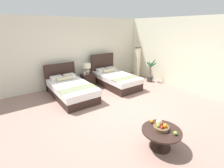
# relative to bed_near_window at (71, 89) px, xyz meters

# --- Properties ---
(ground_plane) EXTENTS (10.07, 10.17, 0.02)m
(ground_plane) POSITION_rel_bed_near_window_xyz_m (1.01, -1.94, -0.30)
(ground_plane) COLOR gray
(wall_back) EXTENTS (10.07, 0.12, 2.85)m
(wall_back) POSITION_rel_bed_near_window_xyz_m (1.01, 1.34, 1.13)
(wall_back) COLOR silver
(wall_back) RESTS_ON ground
(wall_side_right) EXTENTS (0.12, 5.77, 2.85)m
(wall_side_right) POSITION_rel_bed_near_window_xyz_m (4.25, -1.54, 1.13)
(wall_side_right) COLOR #E9E7C9
(wall_side_right) RESTS_ON ground
(bed_near_window) EXTENTS (1.25, 2.23, 1.09)m
(bed_near_window) POSITION_rel_bed_near_window_xyz_m (0.00, 0.00, 0.00)
(bed_near_window) COLOR #32211B
(bed_near_window) RESTS_ON ground
(bed_near_corner) EXTENTS (1.21, 2.19, 1.28)m
(bed_near_corner) POSITION_rel_bed_near_window_xyz_m (2.03, 0.01, 0.01)
(bed_near_corner) COLOR #32211B
(bed_near_corner) RESTS_ON ground
(nightstand) EXTENTS (0.52, 0.49, 0.52)m
(nightstand) POSITION_rel_bed_near_window_xyz_m (1.08, 0.74, -0.03)
(nightstand) COLOR #32211B
(nightstand) RESTS_ON ground
(table_lamp) EXTENTS (0.33, 0.33, 0.47)m
(table_lamp) POSITION_rel_bed_near_window_xyz_m (1.08, 0.76, 0.52)
(table_lamp) COLOR tan
(table_lamp) RESTS_ON nightstand
(vase) EXTENTS (0.08, 0.08, 0.15)m
(vase) POSITION_rel_bed_near_window_xyz_m (0.92, 0.70, 0.30)
(vase) COLOR silver
(vase) RESTS_ON nightstand
(coffee_table) EXTENTS (0.83, 0.83, 0.43)m
(coffee_table) POSITION_rel_bed_near_window_xyz_m (0.51, -3.66, 0.03)
(coffee_table) COLOR #32211B
(coffee_table) RESTS_ON ground
(fruit_bowl) EXTENTS (0.33, 0.33, 0.19)m
(fruit_bowl) POSITION_rel_bed_near_window_xyz_m (0.52, -3.62, 0.20)
(fruit_bowl) COLOR brown
(fruit_bowl) RESTS_ON coffee_table
(loose_apple) EXTENTS (0.08, 0.08, 0.08)m
(loose_apple) POSITION_rel_bed_near_window_xyz_m (0.60, -3.92, 0.18)
(loose_apple) COLOR #87B13C
(loose_apple) RESTS_ON coffee_table
(loose_orange) EXTENTS (0.08, 0.08, 0.08)m
(loose_orange) POSITION_rel_bed_near_window_xyz_m (0.54, -3.36, 0.18)
(loose_orange) COLOR orange
(loose_orange) RESTS_ON coffee_table
(floor_lamp_corner) EXTENTS (0.24, 0.24, 1.49)m
(floor_lamp_corner) POSITION_rel_bed_near_window_xyz_m (3.78, 0.47, 0.45)
(floor_lamp_corner) COLOR black
(floor_lamp_corner) RESTS_ON ground
(potted_palm) EXTENTS (0.47, 0.49, 1.06)m
(potted_palm) POSITION_rel_bed_near_window_xyz_m (3.73, -0.46, 0.01)
(potted_palm) COLOR #3A3C38
(potted_palm) RESTS_ON ground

